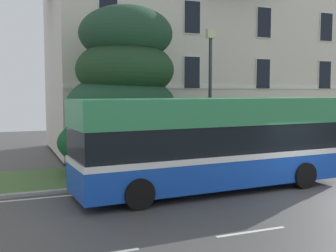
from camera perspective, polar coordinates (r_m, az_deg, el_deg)
ground_plane at (r=15.31m, az=18.78°, el=-8.94°), size 60.00×56.00×0.18m
georgian_townhouse at (r=26.55m, az=3.87°, el=9.18°), size 18.10×8.35×10.85m
iron_verge_railing at (r=19.03m, az=15.68°, el=-4.22°), size 18.14×0.04×0.97m
evergreen_tree at (r=17.58m, az=-6.22°, el=3.86°), size 5.43×5.43×7.01m
single_decker_bus at (r=14.83m, az=6.04°, el=-2.24°), size 10.00×3.13×3.31m
street_lamp_post at (r=17.28m, az=5.85°, el=4.90°), size 0.36×0.24×5.97m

